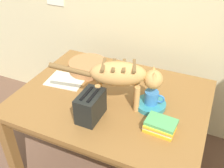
{
  "coord_description": "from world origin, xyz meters",
  "views": [
    {
      "loc": [
        0.58,
        -0.03,
        1.78
      ],
      "look_at": [
        0.02,
        1.25,
        0.84
      ],
      "focal_mm": 41.0,
      "sensor_mm": 36.0,
      "label": 1
    }
  ],
  "objects": [
    {
      "name": "wicker_basket",
      "position": [
        -0.29,
        1.48,
        0.78
      ],
      "size": [
        0.29,
        0.29,
        0.08
      ],
      "color": "#B07444",
      "rests_on": "dining_table"
    },
    {
      "name": "dining_table",
      "position": [
        0.02,
        1.25,
        0.65
      ],
      "size": [
        1.27,
        0.98,
        0.74
      ],
      "color": "brown",
      "rests_on": "ground_plane"
    },
    {
      "name": "magazine",
      "position": [
        -0.38,
        1.29,
        0.74
      ],
      "size": [
        0.29,
        0.23,
        0.01
      ],
      "primitive_type": "cube",
      "rotation": [
        0.0,
        0.0,
        0.1
      ],
      "color": "silver",
      "rests_on": "dining_table"
    },
    {
      "name": "book_stack",
      "position": [
        0.4,
        1.06,
        0.77
      ],
      "size": [
        0.18,
        0.14,
        0.07
      ],
      "color": "gold",
      "rests_on": "dining_table"
    },
    {
      "name": "cat",
      "position": [
        0.11,
        1.19,
        0.96
      ],
      "size": [
        0.66,
        0.29,
        0.32
      ],
      "rotation": [
        0.0,
        0.0,
        -1.22
      ],
      "color": "tan",
      "rests_on": "dining_table"
    },
    {
      "name": "saucer_bowl",
      "position": [
        0.29,
        1.25,
        0.75
      ],
      "size": [
        0.2,
        0.2,
        0.03
      ],
      "primitive_type": "cylinder",
      "color": "teal",
      "rests_on": "dining_table"
    },
    {
      "name": "coffee_mug",
      "position": [
        0.29,
        1.25,
        0.81
      ],
      "size": [
        0.13,
        0.09,
        0.09
      ],
      "color": "#3375BA",
      "rests_on": "saucer_bowl"
    },
    {
      "name": "toaster",
      "position": [
        -0.02,
        1.0,
        0.82
      ],
      "size": [
        0.12,
        0.2,
        0.18
      ],
      "color": "black",
      "rests_on": "dining_table"
    }
  ]
}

